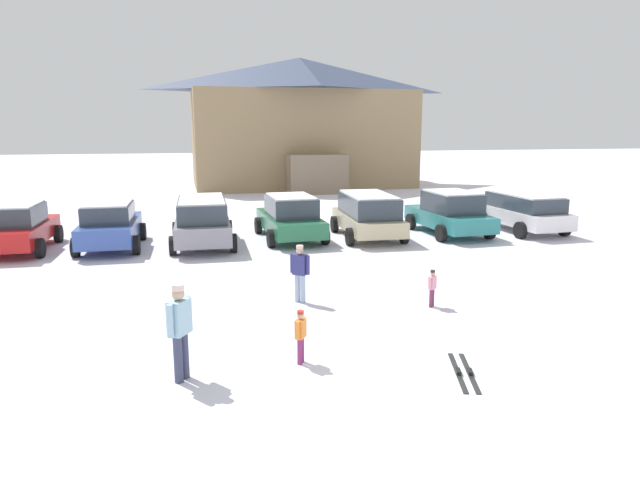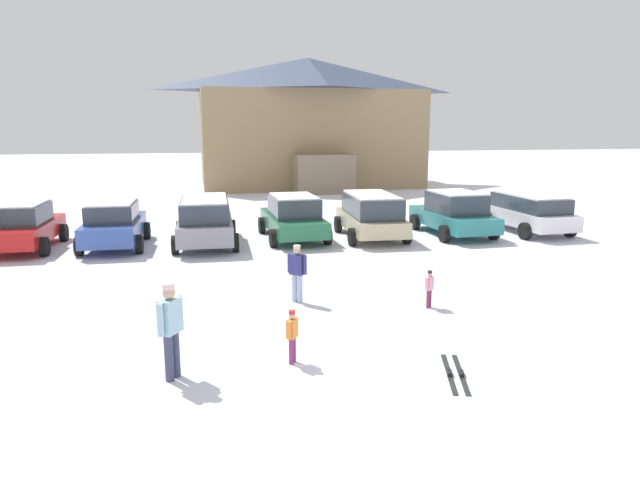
# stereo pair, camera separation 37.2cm
# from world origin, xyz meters

# --- Properties ---
(ground) EXTENTS (160.00, 160.00, 0.00)m
(ground) POSITION_xyz_m (0.00, 0.00, 0.00)
(ground) COLOR silver
(ski_lodge) EXTENTS (15.44, 10.76, 8.64)m
(ski_lodge) POSITION_xyz_m (3.92, 32.19, 4.37)
(ski_lodge) COLOR #947B55
(ski_lodge) RESTS_ON ground
(parked_red_sedan) EXTENTS (2.14, 4.03, 1.63)m
(parked_red_sedan) POSITION_xyz_m (-9.08, 13.04, 0.82)
(parked_red_sedan) COLOR red
(parked_red_sedan) RESTS_ON ground
(parked_blue_hatchback) EXTENTS (2.13, 4.02, 1.62)m
(parked_blue_hatchback) POSITION_xyz_m (-6.10, 12.89, 0.82)
(parked_blue_hatchback) COLOR #36509F
(parked_blue_hatchback) RESTS_ON ground
(parked_grey_wagon) EXTENTS (2.20, 4.51, 1.69)m
(parked_grey_wagon) POSITION_xyz_m (-2.98, 12.74, 0.91)
(parked_grey_wagon) COLOR gray
(parked_grey_wagon) RESTS_ON ground
(parked_green_coupe) EXTENTS (2.38, 4.50, 1.66)m
(parked_green_coupe) POSITION_xyz_m (0.22, 13.22, 0.83)
(parked_green_coupe) COLOR #256945
(parked_green_coupe) RESTS_ON ground
(parked_beige_suv) EXTENTS (2.29, 4.28, 1.68)m
(parked_beige_suv) POSITION_xyz_m (3.13, 12.87, 0.90)
(parked_beige_suv) COLOR tan
(parked_beige_suv) RESTS_ON ground
(parked_teal_hatchback) EXTENTS (2.43, 4.37, 1.70)m
(parked_teal_hatchback) POSITION_xyz_m (6.44, 12.89, 0.85)
(parked_teal_hatchback) COLOR teal
(parked_teal_hatchback) RESTS_ON ground
(parked_white_suv) EXTENTS (2.36, 4.38, 1.53)m
(parked_white_suv) POSITION_xyz_m (9.57, 12.88, 0.84)
(parked_white_suv) COLOR silver
(parked_white_suv) RESTS_ON ground
(skier_child_in_pink_snowsuit) EXTENTS (0.25, 0.25, 0.89)m
(skier_child_in_pink_snowsuit) POSITION_xyz_m (2.22, 4.55, 0.50)
(skier_child_in_pink_snowsuit) COLOR #772D52
(skier_child_in_pink_snowsuit) RESTS_ON ground
(skier_adult_in_blue_parka) EXTENTS (0.42, 0.54, 1.67)m
(skier_adult_in_blue_parka) POSITION_xyz_m (-3.43, 1.74, 0.94)
(skier_adult_in_blue_parka) COLOR #3A3E5A
(skier_adult_in_blue_parka) RESTS_ON ground
(skier_teen_in_navy_coat) EXTENTS (0.43, 0.37, 1.41)m
(skier_teen_in_navy_coat) POSITION_xyz_m (-0.75, 5.54, 0.79)
(skier_teen_in_navy_coat) COLOR #9DB0CC
(skier_teen_in_navy_coat) RESTS_ON ground
(skier_child_in_orange_jacket) EXTENTS (0.24, 0.33, 0.99)m
(skier_child_in_orange_jacket) POSITION_xyz_m (-1.35, 2.00, 0.56)
(skier_child_in_orange_jacket) COLOR #7D2B5E
(skier_child_in_orange_jacket) RESTS_ON ground
(pair_of_skis) EXTENTS (0.72, 1.64, 0.08)m
(pair_of_skis) POSITION_xyz_m (1.33, 1.00, 0.02)
(pair_of_skis) COLOR black
(pair_of_skis) RESTS_ON ground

